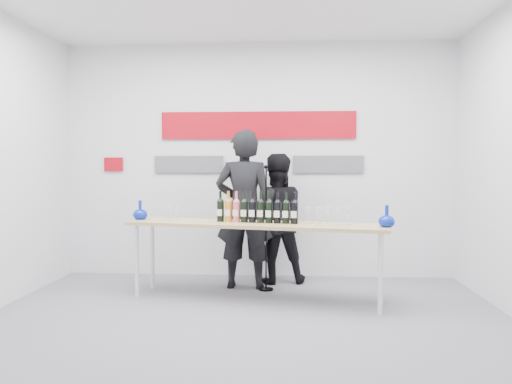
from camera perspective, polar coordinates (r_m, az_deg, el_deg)
ground at (r=4.68m, az=-1.34°, el=-14.77°), size 5.00×5.00×0.00m
back_wall at (r=6.45m, az=0.23°, el=3.63°), size 5.00×0.04×3.00m
signage at (r=6.44m, az=-0.28°, el=6.36°), size 3.38×0.02×0.79m
tasting_table at (r=5.27m, az=-0.07°, el=-4.22°), size 2.82×1.08×0.83m
wine_bottles at (r=5.27m, az=0.08°, el=-1.74°), size 0.88×0.25×0.33m
decanter_left at (r=5.75m, az=-13.10°, el=-1.99°), size 0.16×0.16×0.21m
decanter_right at (r=5.07m, az=14.71°, el=-2.67°), size 0.16×0.16×0.21m
glasses_left at (r=5.59m, az=-9.86°, el=-2.25°), size 0.19×0.24×0.18m
glasses_right at (r=5.11m, az=8.25°, el=-2.73°), size 0.49×0.30×0.18m
presenter_left at (r=5.82m, az=-1.36°, el=-1.98°), size 0.69×0.47×1.85m
presenter_right at (r=6.11m, az=2.21°, el=-3.02°), size 0.86×0.73×1.58m
mic_stand at (r=5.76m, az=1.16°, el=-6.90°), size 0.17×0.17×1.44m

